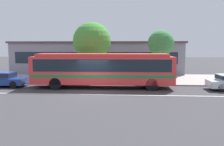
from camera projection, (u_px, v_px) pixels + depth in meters
The scene contains 12 objects.
ground_plane at pixel (92, 92), 18.07m from camera, with size 120.00×120.00×0.00m, color #3A383C.
sidewalk_slab at pixel (103, 79), 25.37m from camera, with size 60.00×8.00×0.12m, color #A59691.
lane_stripe_center at pixel (91, 94), 17.28m from camera, with size 56.00×0.16×0.01m, color silver.
transit_bus at pixel (103, 68), 19.84m from camera, with size 11.99×2.76×2.95m.
sedan_behind_bus at pixel (1, 78), 20.59m from camera, with size 4.30×1.83×1.29m.
pedestrian_waiting_near_sign at pixel (151, 72), 22.43m from camera, with size 0.41×0.41×1.63m.
pedestrian_walking_along_curb at pixel (88, 72), 22.53m from camera, with size 0.48×0.48×1.63m.
pedestrian_standing_by_tree at pixel (124, 71), 22.27m from camera, with size 0.47×0.47×1.79m.
bus_stop_sign at pixel (147, 65), 21.23m from camera, with size 0.15×0.44×2.67m.
street_tree_near_stop at pixel (92, 41), 23.64m from camera, with size 3.85×3.85×5.89m.
street_tree_mid_block at pixel (161, 44), 23.95m from camera, with size 2.70×2.70×5.10m.
station_building at pixel (99, 57), 32.55m from camera, with size 22.04×9.26×4.17m.
Camera 1 is at (2.80, -17.62, 3.58)m, focal length 37.22 mm.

